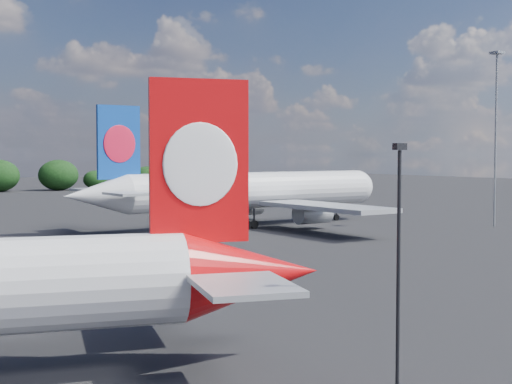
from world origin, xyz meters
TOP-DOWN VIEW (x-y plane):
  - china_southern_airliner at (43.93, 61.40)m, footprint 51.17×48.63m
  - apron_lamp_post at (12.55, -5.06)m, footprint 0.55×0.30m
  - floodlight_mast_near at (75.15, 42.88)m, footprint 1.60×1.60m

SIDE VIEW (x-z plane):
  - china_southern_airliner at x=43.93m, z-range -3.27..13.44m
  - apron_lamp_post at x=12.55m, z-range 0.65..11.51m
  - floodlight_mast_near at x=75.15m, z-range 3.40..28.54m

